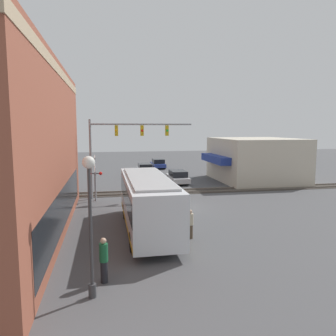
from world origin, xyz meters
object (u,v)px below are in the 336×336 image
Objects in this scene: parked_car_silver at (178,177)px; pedestrian_near_bus at (190,224)px; city_bus at (147,201)px; streetlamp at (90,215)px; parked_car_grey at (145,169)px; parked_car_blue at (158,164)px; pedestrian_by_lamp at (104,260)px; crossing_signal at (95,174)px.

parked_car_silver is 3.00× the size of pedestrian_near_bus.
city_bus is 1.96× the size of streetlamp.
parked_car_grey is at bearing -6.38° from city_bus.
parked_car_blue is (37.13, -8.33, -2.38)m from streetlamp.
pedestrian_by_lamp is (-6.22, 2.51, -0.85)m from city_bus.
crossing_signal reaches higher than parked_car_silver.
crossing_signal is at bearing 2.84° from pedestrian_by_lamp.
pedestrian_near_bus is at bearing -42.83° from streetlamp.
city_bus is at bearing 169.74° from parked_car_blue.
parked_car_silver is 1.09× the size of parked_car_grey.
parked_car_grey is 1.01× the size of parked_car_blue.
crossing_signal is at bearing 1.17° from streetlamp.
parked_car_blue reaches higher than parked_car_silver.
streetlamp is at bearing 160.44° from parked_car_silver.
streetlamp is at bearing 169.74° from parked_car_grey.
streetlamp is 3.16× the size of pedestrian_near_bus.
streetlamp is 2.81× the size of pedestrian_by_lamp.
streetlamp is at bearing 167.36° from parked_car_blue.
crossing_signal is 0.86× the size of parked_car_blue.
crossing_signal is 0.85× the size of parked_car_grey.
city_bus is 2.28× the size of parked_car_blue.
streetlamp reaches higher than pedestrian_near_bus.
crossing_signal is at bearing 20.38° from city_bus.
city_bus is 2.25× the size of parked_car_grey.
parked_car_grey is at bearing 157.00° from parked_car_blue.
streetlamp is 1.05× the size of parked_car_silver.
crossing_signal reaches higher than pedestrian_near_bus.
city_bus is 9.36m from crossing_signal.
pedestrian_near_bus is at bearing 174.11° from parked_car_blue.
pedestrian_near_bus is at bearing -46.65° from pedestrian_by_lamp.
pedestrian_near_bus is (-25.09, 0.47, 0.13)m from parked_car_grey.
pedestrian_by_lamp reaches higher than pedestrian_near_bus.
pedestrian_by_lamp is (-29.47, 5.11, 0.25)m from parked_car_grey.
city_bus reaches higher than pedestrian_by_lamp.
parked_car_silver is 1.10× the size of parked_car_blue.
parked_car_blue is at bearing -5.89° from pedestrian_near_bus.
crossing_signal is 11.49m from parked_car_silver.
parked_car_grey is 7.17m from parked_car_blue.
pedestrian_by_lamp reaches higher than parked_car_grey.
streetlamp reaches higher than crossing_signal.
pedestrian_by_lamp is at bearing 160.52° from parked_car_silver.
parked_car_blue is 31.85m from pedestrian_near_bus.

